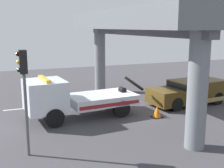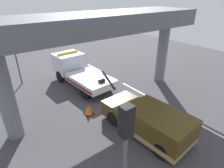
# 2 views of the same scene
# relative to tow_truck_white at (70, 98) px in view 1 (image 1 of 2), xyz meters

# --- Properties ---
(ground_plane) EXTENTS (60.00, 40.00, 0.10)m
(ground_plane) POSITION_rel_tow_truck_white_xyz_m (-3.77, -0.06, -1.25)
(ground_plane) COLOR #423F44
(lane_stripe_west) EXTENTS (2.60, 0.16, 0.01)m
(lane_stripe_west) POSITION_rel_tow_truck_white_xyz_m (-9.77, -3.05, -1.20)
(lane_stripe_west) COLOR silver
(lane_stripe_west) RESTS_ON ground
(lane_stripe_mid) EXTENTS (2.60, 0.16, 0.01)m
(lane_stripe_mid) POSITION_rel_tow_truck_white_xyz_m (-3.77, -3.05, -1.20)
(lane_stripe_mid) COLOR silver
(lane_stripe_mid) RESTS_ON ground
(lane_stripe_east) EXTENTS (2.60, 0.16, 0.01)m
(lane_stripe_east) POSITION_rel_tow_truck_white_xyz_m (2.23, -3.05, -1.20)
(lane_stripe_east) COLOR silver
(lane_stripe_east) RESTS_ON ground
(tow_truck_white) EXTENTS (7.32, 2.82, 2.46)m
(tow_truck_white) POSITION_rel_tow_truck_white_xyz_m (0.00, 0.00, 0.00)
(tow_truck_white) COLOR silver
(tow_truck_white) RESTS_ON ground
(towed_van_green) EXTENTS (5.34, 2.55, 1.58)m
(towed_van_green) POSITION_rel_tow_truck_white_xyz_m (-8.18, -0.06, -0.42)
(towed_van_green) COLOR #4C3814
(towed_van_green) RESTS_ON ground
(overpass_structure) EXTENTS (3.60, 13.92, 6.05)m
(overpass_structure) POSITION_rel_tow_truck_white_xyz_m (-3.93, -0.06, 3.94)
(overpass_structure) COLOR slate
(overpass_structure) RESTS_ON ground
(traffic_light_far) EXTENTS (0.39, 0.32, 4.24)m
(traffic_light_far) POSITION_rel_tow_truck_white_xyz_m (2.75, 3.99, 1.89)
(traffic_light_far) COLOR #515456
(traffic_light_far) RESTS_ON ground
(traffic_cone_orange) EXTENTS (0.57, 0.57, 0.68)m
(traffic_cone_orange) POSITION_rel_tow_truck_white_xyz_m (-4.62, 1.68, -0.88)
(traffic_cone_orange) COLOR orange
(traffic_cone_orange) RESTS_ON ground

